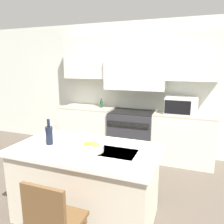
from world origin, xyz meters
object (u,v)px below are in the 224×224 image
at_px(wine_glass_far, 84,132).
at_px(oil_bottle_on_counter, 101,104).
at_px(fruit_bowl, 92,147).
at_px(island_chair, 53,221).
at_px(wine_bottle, 49,135).
at_px(wine_glass_near, 58,139).
at_px(range_stove, 132,134).
at_px(microwave, 181,106).

height_order(wine_glass_far, oil_bottle_on_counter, oil_bottle_on_counter).
bearing_deg(fruit_bowl, island_chair, -91.89).
bearing_deg(wine_bottle, oil_bottle_on_counter, 95.89).
distance_m(island_chair, fruit_bowl, 0.84).
bearing_deg(wine_bottle, wine_glass_far, 36.42).
bearing_deg(fruit_bowl, wine_bottle, 178.71).
bearing_deg(wine_glass_far, wine_glass_near, -116.68).
bearing_deg(fruit_bowl, wine_glass_near, -170.48).
xyz_separation_m(range_stove, microwave, (0.91, 0.02, 0.64)).
xyz_separation_m(wine_glass_far, oil_bottle_on_counter, (-0.56, 1.86, 0.01)).
bearing_deg(range_stove, island_chair, -88.72).
height_order(microwave, fruit_bowl, microwave).
height_order(range_stove, oil_bottle_on_counter, oil_bottle_on_counter).
bearing_deg(wine_glass_far, fruit_bowl, -48.43).
height_order(wine_glass_near, fruit_bowl, wine_glass_near).
height_order(fruit_bowl, oil_bottle_on_counter, oil_bottle_on_counter).
distance_m(range_stove, wine_bottle, 2.18).
relative_size(wine_bottle, wine_glass_far, 1.89).
bearing_deg(fruit_bowl, wine_glass_far, 131.57).
bearing_deg(oil_bottle_on_counter, fruit_bowl, -69.60).
bearing_deg(island_chair, oil_bottle_on_counter, 104.99).
distance_m(range_stove, oil_bottle_on_counter, 0.90).
distance_m(microwave, wine_bottle, 2.50).
bearing_deg(wine_glass_near, range_stove, 81.67).
relative_size(microwave, wine_glass_near, 3.46).
distance_m(microwave, oil_bottle_on_counter, 1.62).
xyz_separation_m(microwave, wine_bottle, (-1.40, -2.07, -0.08)).
height_order(microwave, oil_bottle_on_counter, microwave).
distance_m(wine_bottle, fruit_bowl, 0.58).
height_order(island_chair, oil_bottle_on_counter, oil_bottle_on_counter).
relative_size(fruit_bowl, oil_bottle_on_counter, 1.40).
distance_m(wine_glass_far, fruit_bowl, 0.36).
bearing_deg(range_stove, fruit_bowl, -87.59).
relative_size(range_stove, wine_glass_near, 5.57).
xyz_separation_m(range_stove, wine_glass_near, (-0.31, -2.13, 0.55)).
bearing_deg(wine_bottle, island_chair, -53.79).
height_order(microwave, wine_bottle, microwave).
bearing_deg(microwave, fruit_bowl, -111.62).
height_order(wine_bottle, wine_glass_far, wine_bottle).
bearing_deg(fruit_bowl, oil_bottle_on_counter, 110.40).
bearing_deg(oil_bottle_on_counter, range_stove, -4.65).
height_order(range_stove, island_chair, island_chair).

